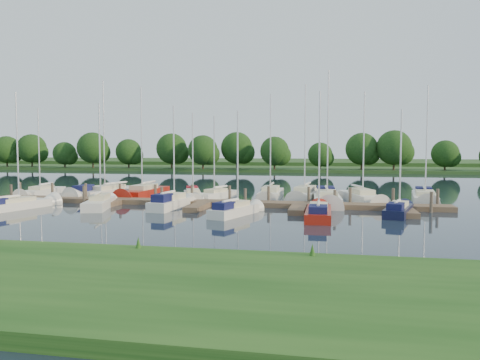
% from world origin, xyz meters
% --- Properties ---
extents(ground, '(260.00, 260.00, 0.00)m').
position_xyz_m(ground, '(0.00, 0.00, 0.00)').
color(ground, '#17212E').
rests_on(ground, ground).
extents(near_bank, '(90.00, 10.00, 0.50)m').
position_xyz_m(near_bank, '(0.00, -16.00, 0.25)').
color(near_bank, '#174213').
rests_on(near_bank, ground).
extents(dock, '(40.00, 6.00, 0.40)m').
position_xyz_m(dock, '(0.00, 7.31, 0.20)').
color(dock, brown).
rests_on(dock, ground).
extents(mooring_pilings, '(38.24, 2.84, 2.00)m').
position_xyz_m(mooring_pilings, '(0.00, 8.43, 0.60)').
color(mooring_pilings, '#473D33').
rests_on(mooring_pilings, ground).
extents(far_shore, '(180.00, 30.00, 0.60)m').
position_xyz_m(far_shore, '(0.00, 75.00, 0.30)').
color(far_shore, '#204319').
rests_on(far_shore, ground).
extents(distant_hill, '(220.00, 40.00, 1.40)m').
position_xyz_m(distant_hill, '(0.00, 100.00, 0.70)').
color(distant_hill, '#355826').
rests_on(distant_hill, ground).
extents(treeline, '(146.12, 9.92, 8.19)m').
position_xyz_m(treeline, '(1.02, 62.25, 4.16)').
color(treeline, '#38281C').
rests_on(treeline, ground).
extents(sailboat_n_0, '(2.11, 7.32, 9.29)m').
position_xyz_m(sailboat_n_0, '(-19.07, 12.79, 0.27)').
color(sailboat_n_0, white).
rests_on(sailboat_n_0, ground).
extents(motorboat, '(1.45, 4.84, 1.58)m').
position_xyz_m(motorboat, '(-13.36, 10.96, 0.34)').
color(motorboat, white).
rests_on(motorboat, ground).
extents(sailboat_n_2, '(4.36, 9.64, 12.06)m').
position_xyz_m(sailboat_n_2, '(-12.06, 13.37, 0.27)').
color(sailboat_n_2, white).
rests_on(sailboat_n_2, ground).
extents(sailboat_n_3, '(2.54, 8.96, 11.43)m').
position_xyz_m(sailboat_n_3, '(-8.10, 13.51, 0.28)').
color(sailboat_n_3, maroon).
rests_on(sailboat_n_3, ground).
extents(sailboat_n_4, '(3.31, 6.57, 8.53)m').
position_xyz_m(sailboat_n_4, '(-2.43, 11.91, 0.32)').
color(sailboat_n_4, white).
rests_on(sailboat_n_4, ground).
extents(sailboat_n_5, '(3.29, 6.43, 8.32)m').
position_xyz_m(sailboat_n_5, '(-0.49, 13.13, 0.27)').
color(sailboat_n_5, white).
rests_on(sailboat_n_5, ground).
extents(sailboat_n_6, '(2.05, 8.11, 10.50)m').
position_xyz_m(sailboat_n_6, '(4.76, 14.06, 0.28)').
color(sailboat_n_6, white).
rests_on(sailboat_n_6, ground).
extents(sailboat_n_7, '(3.02, 8.96, 11.39)m').
position_xyz_m(sailboat_n_7, '(8.05, 14.44, 0.28)').
color(sailboat_n_7, white).
rests_on(sailboat_n_7, ground).
extents(sailboat_n_8, '(2.70, 9.59, 12.07)m').
position_xyz_m(sailboat_n_8, '(10.15, 11.30, 0.33)').
color(sailboat_n_8, white).
rests_on(sailboat_n_8, ground).
extents(sailboat_n_9, '(3.91, 8.06, 10.40)m').
position_xyz_m(sailboat_n_9, '(13.26, 13.02, 0.28)').
color(sailboat_n_9, white).
rests_on(sailboat_n_9, ground).
extents(sailboat_n_10, '(3.02, 8.77, 10.93)m').
position_xyz_m(sailboat_n_10, '(18.98, 14.38, 0.31)').
color(sailboat_n_10, white).
rests_on(sailboat_n_10, ground).
extents(sailboat_s_0, '(3.26, 7.73, 9.68)m').
position_xyz_m(sailboat_s_0, '(-14.34, 2.31, 0.31)').
color(sailboat_s_0, white).
rests_on(sailboat_s_0, ground).
extents(sailboat_s_1, '(3.13, 6.88, 8.96)m').
position_xyz_m(sailboat_s_1, '(-8.13, 4.52, 0.28)').
color(sailboat_s_1, white).
rests_on(sailboat_s_1, ground).
extents(sailboat_s_2, '(2.25, 6.67, 8.78)m').
position_xyz_m(sailboat_s_2, '(-2.19, 5.25, 0.35)').
color(sailboat_s_2, white).
rests_on(sailboat_s_2, ground).
extents(sailboat_s_3, '(3.00, 6.09, 7.98)m').
position_xyz_m(sailboat_s_3, '(3.64, 2.40, 0.32)').
color(sailboat_s_3, white).
rests_on(sailboat_s_3, ground).
extents(sailboat_s_4, '(1.74, 7.19, 9.22)m').
position_xyz_m(sailboat_s_4, '(9.65, 2.38, 0.31)').
color(sailboat_s_4, maroon).
rests_on(sailboat_s_4, ground).
extents(sailboat_s_5, '(2.83, 6.26, 8.05)m').
position_xyz_m(sailboat_s_5, '(15.39, 4.88, 0.31)').
color(sailboat_s_5, black).
rests_on(sailboat_s_5, ground).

